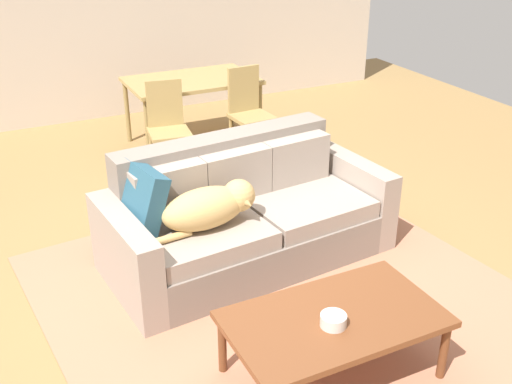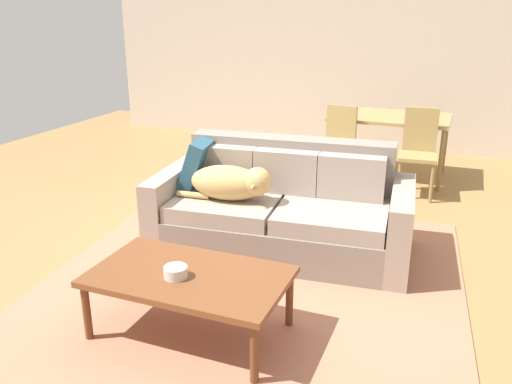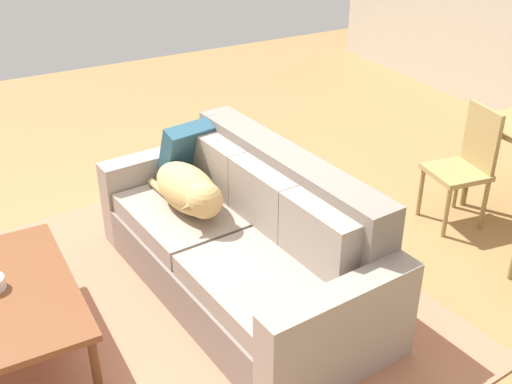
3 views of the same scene
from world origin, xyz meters
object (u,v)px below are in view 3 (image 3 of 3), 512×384
couch (247,244)px  throw_pillow_by_left_arm (192,151)px  coffee_table (8,296)px  dining_chair_near_left (466,162)px  dog_on_left_cushion (190,191)px

couch → throw_pillow_by_left_arm: size_ratio=4.87×
coffee_table → couch: bearing=85.4°
couch → dining_chair_near_left: bearing=83.7°
throw_pillow_by_left_arm → coffee_table: 1.61m
throw_pillow_by_left_arm → coffee_table: size_ratio=0.37×
throw_pillow_by_left_arm → dog_on_left_cushion: bearing=-25.5°
dog_on_left_cushion → coffee_table: dog_on_left_cushion is taller
coffee_table → dining_chair_near_left: 3.31m
dog_on_left_cushion → dining_chair_near_left: (0.39, 2.08, -0.11)m
couch → throw_pillow_by_left_arm: throw_pillow_by_left_arm is taller
couch → coffee_table: couch is taller
throw_pillow_by_left_arm → coffee_table: bearing=-64.4°
couch → dining_chair_near_left: (0.03, 1.85, 0.16)m
dog_on_left_cushion → coffee_table: bearing=-84.2°
throw_pillow_by_left_arm → coffee_table: throw_pillow_by_left_arm is taller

